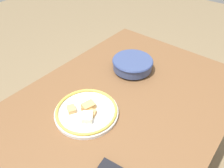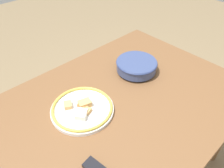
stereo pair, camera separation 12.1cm
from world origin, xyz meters
The scene contains 3 objects.
dining_table centered at (0.00, 0.00, 0.67)m, with size 1.38×0.99×0.74m.
noodle_bowl centered at (-0.26, -0.12, 0.79)m, with size 0.25×0.25×0.08m.
food_plate centered at (0.19, -0.08, 0.76)m, with size 0.32×0.32×0.05m.
Camera 1 is at (0.68, 0.48, 1.57)m, focal length 35.00 mm.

